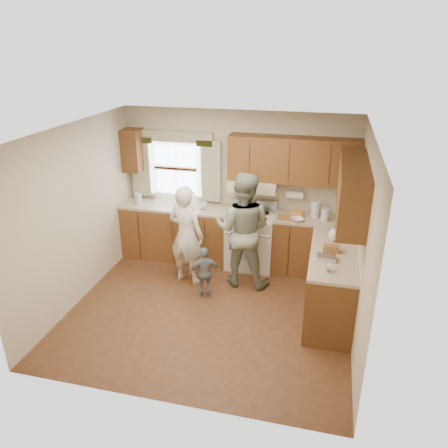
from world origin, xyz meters
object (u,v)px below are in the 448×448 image
(woman_left, at_px, (186,235))
(child, at_px, (205,273))
(woman_right, at_px, (243,230))
(stove, at_px, (251,239))

(woman_left, xyz_separation_m, child, (0.40, -0.38, -0.38))
(woman_left, height_order, woman_right, woman_right)
(woman_left, bearing_deg, woman_right, -156.30)
(woman_left, xyz_separation_m, woman_right, (0.84, 0.16, 0.11))
(stove, distance_m, woman_right, 0.72)
(stove, relative_size, woman_right, 0.60)
(child, bearing_deg, woman_left, -68.56)
(woman_right, bearing_deg, woman_left, 12.79)
(woman_left, distance_m, child, 0.67)
(child, bearing_deg, stove, -137.32)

